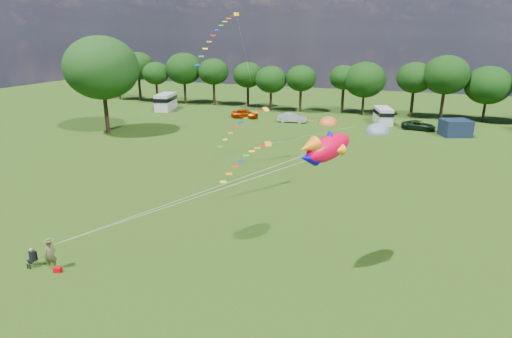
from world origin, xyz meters
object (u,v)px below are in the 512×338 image
(car_a, at_px, (245,114))
(kite_flyer, at_px, (51,255))
(big_tree, at_px, (102,68))
(campervan_c, at_px, (383,115))
(campervan_a, at_px, (166,101))
(fish_kite, at_px, (324,149))
(car_b, at_px, (292,118))
(car_d, at_px, (419,125))
(camp_chair, at_px, (32,255))
(tent_greyblue, at_px, (377,132))
(tent_orange, at_px, (328,124))

(car_a, height_order, kite_flyer, kite_flyer)
(big_tree, xyz_separation_m, campervan_c, (35.70, 20.85, -7.69))
(campervan_a, distance_m, fish_kite, 60.36)
(car_b, xyz_separation_m, car_d, (18.82, 1.27, -0.09))
(campervan_c, distance_m, camp_chair, 54.46)
(car_a, relative_size, campervan_c, 0.84)
(car_d, distance_m, campervan_c, 6.13)
(campervan_c, xyz_separation_m, kite_flyer, (-14.56, -51.95, -0.41))
(car_b, height_order, fish_kite, fish_kite)
(campervan_c, height_order, kite_flyer, campervan_c)
(tent_greyblue, bearing_deg, car_a, 171.27)
(campervan_c, bearing_deg, car_d, -136.39)
(campervan_a, bearing_deg, kite_flyer, -168.85)
(car_d, bearing_deg, tent_greyblue, 133.32)
(tent_orange, relative_size, fish_kite, 0.91)
(car_b, distance_m, campervan_a, 25.21)
(big_tree, relative_size, campervan_c, 2.43)
(car_d, bearing_deg, fish_kite, -179.61)
(campervan_c, bearing_deg, big_tree, 103.01)
(tent_orange, relative_size, camp_chair, 2.79)
(car_b, xyz_separation_m, campervan_a, (-25.02, 3.00, 0.83))
(big_tree, relative_size, kite_flyer, 7.21)
(campervan_a, bearing_deg, tent_orange, -108.74)
(campervan_a, xyz_separation_m, tent_orange, (30.73, -2.48, -1.57))
(car_a, distance_m, fish_kite, 49.16)
(kite_flyer, relative_size, camp_chair, 1.53)
(car_d, relative_size, tent_greyblue, 1.26)
(big_tree, relative_size, car_a, 2.90)
(car_a, height_order, camp_chair, car_a)
(kite_flyer, bearing_deg, car_a, 62.47)
(car_d, bearing_deg, car_a, 98.06)
(kite_flyer, bearing_deg, car_d, 31.81)
(camp_chair, bearing_deg, fish_kite, 30.02)
(car_b, relative_size, campervan_a, 0.66)
(car_a, height_order, car_b, car_a)
(tent_orange, bearing_deg, car_b, -174.82)
(car_d, distance_m, fish_kite, 44.73)
(campervan_a, relative_size, camp_chair, 5.36)
(car_b, bearing_deg, tent_greyblue, -110.31)
(car_a, xyz_separation_m, camp_chair, (5.95, -48.45, -0.04))
(car_a, bearing_deg, tent_orange, -96.74)
(camp_chair, relative_size, fish_kite, 0.32)
(campervan_c, bearing_deg, tent_greyblue, 162.16)
(big_tree, bearing_deg, camp_chair, -57.63)
(car_b, bearing_deg, tent_orange, -93.57)
(campervan_c, relative_size, tent_greyblue, 1.42)
(fish_kite, bearing_deg, big_tree, 86.35)
(campervan_c, relative_size, tent_orange, 1.62)
(car_a, distance_m, car_d, 27.17)
(car_a, distance_m, car_b, 8.36)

